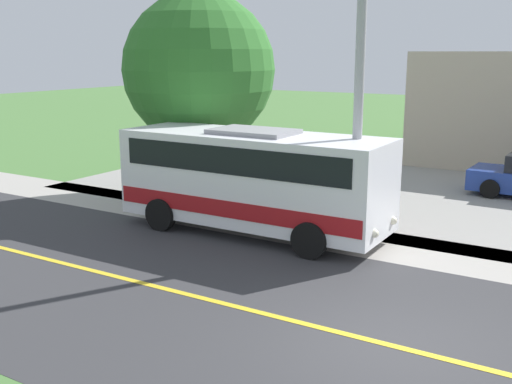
% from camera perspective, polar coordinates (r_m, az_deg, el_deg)
% --- Properties ---
extents(ground_plane, '(120.00, 120.00, 0.00)m').
position_cam_1_polar(ground_plane, '(10.84, 12.44, -13.81)').
color(ground_plane, '#477238').
extents(road_surface, '(8.00, 100.00, 0.01)m').
position_cam_1_polar(road_surface, '(10.84, 12.44, -13.79)').
color(road_surface, '#333335').
rests_on(road_surface, ground).
extents(sidewalk, '(2.40, 100.00, 0.01)m').
position_cam_1_polar(sidewalk, '(15.52, 18.73, -5.87)').
color(sidewalk, '#9E9991').
rests_on(sidewalk, ground).
extents(road_centre_line, '(0.16, 100.00, 0.00)m').
position_cam_1_polar(road_centre_line, '(10.84, 12.44, -13.77)').
color(road_centre_line, gold).
rests_on(road_centre_line, ground).
extents(shuttle_bus_front, '(2.63, 7.46, 2.83)m').
position_cam_1_polar(shuttle_bus_front, '(16.42, -0.22, 1.47)').
color(shuttle_bus_front, white).
rests_on(shuttle_bus_front, ground).
extents(street_light_pole, '(1.97, 0.24, 8.61)m').
position_cam_1_polar(street_light_pole, '(15.23, 9.52, 12.38)').
color(street_light_pole, '#9E9EA3').
rests_on(street_light_pole, ground).
extents(tree_curbside, '(5.03, 5.03, 6.76)m').
position_cam_1_polar(tree_curbside, '(20.69, -5.34, 11.27)').
color(tree_curbside, '#4C3826').
rests_on(tree_curbside, ground).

